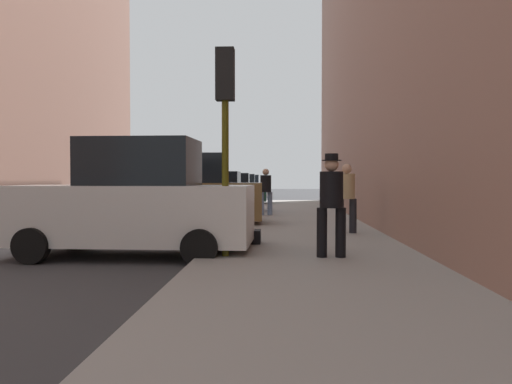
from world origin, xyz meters
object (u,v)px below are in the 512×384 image
at_px(parked_gray_coupe, 245,187).
at_px(pedestrian_in_tan_coat, 347,195).
at_px(duffel_bag, 253,237).
at_px(parked_silver_sedan, 238,188).
at_px(parked_bronze_suv, 188,194).
at_px(parked_blue_sedan, 213,194).
at_px(pedestrian_in_jeans, 266,189).
at_px(parked_white_van, 133,203).
at_px(pedestrian_with_fedora, 331,200).
at_px(parked_dark_green_sedan, 229,190).
at_px(fire_hydrant, 246,213).
at_px(traffic_light, 225,106).

height_order(parked_gray_coupe, pedestrian_in_tan_coat, pedestrian_in_tan_coat).
bearing_deg(duffel_bag, parked_silver_sedan, 95.59).
distance_m(parked_bronze_suv, duffel_bag, 5.25).
height_order(parked_bronze_suv, parked_blue_sedan, parked_bronze_suv).
relative_size(parked_bronze_suv, pedestrian_in_jeans, 2.73).
bearing_deg(pedestrian_in_tan_coat, parked_white_van, -145.95).
bearing_deg(pedestrian_with_fedora, duffel_bag, 129.32).
height_order(parked_white_van, parked_dark_green_sedan, parked_white_van).
height_order(parked_dark_green_sedan, parked_silver_sedan, same).
relative_size(pedestrian_with_fedora, duffel_bag, 4.04).
bearing_deg(parked_blue_sedan, pedestrian_in_jeans, -45.64).
xyz_separation_m(fire_hydrant, duffel_bag, (0.44, -4.25, -0.21)).
relative_size(parked_dark_green_sedan, parked_gray_coupe, 1.01).
distance_m(parked_blue_sedan, pedestrian_in_jeans, 3.26).
height_order(parked_bronze_suv, pedestrian_in_jeans, parked_bronze_suv).
distance_m(parked_silver_sedan, traffic_light, 24.76).
height_order(parked_silver_sedan, fire_hydrant, parked_silver_sedan).
bearing_deg(duffel_bag, parked_blue_sedan, 102.29).
relative_size(parked_gray_coupe, traffic_light, 1.17).
bearing_deg(parked_bronze_suv, parked_silver_sedan, 90.00).
xyz_separation_m(parked_gray_coupe, traffic_light, (1.85, -31.01, 1.91)).
bearing_deg(parked_silver_sedan, parked_gray_coupe, 90.00).
bearing_deg(parked_white_van, duffel_bag, 22.96).
bearing_deg(parked_silver_sedan, parked_white_van, -90.00).
bearing_deg(parked_gray_coupe, parked_blue_sedan, -90.00).
distance_m(parked_white_van, pedestrian_with_fedora, 3.77).
bearing_deg(traffic_light, pedestrian_in_jeans, 87.51).
relative_size(parked_dark_green_sedan, pedestrian_in_jeans, 2.48).
bearing_deg(parked_white_van, pedestrian_in_tan_coat, 34.05).
height_order(fire_hydrant, traffic_light, traffic_light).
bearing_deg(parked_dark_green_sedan, parked_white_van, -90.00).
bearing_deg(parked_bronze_suv, duffel_bag, -64.45).
xyz_separation_m(parked_white_van, parked_dark_green_sedan, (0.00, 17.80, -0.18)).
xyz_separation_m(pedestrian_in_jeans, pedestrian_in_tan_coat, (2.17, -5.90, 0.00)).
distance_m(fire_hydrant, pedestrian_with_fedora, 6.33).
relative_size(parked_dark_green_sedan, parked_silver_sedan, 1.00).
bearing_deg(parked_gray_coupe, pedestrian_in_jeans, -83.92).
bearing_deg(pedestrian_in_jeans, pedestrian_with_fedora, -81.75).
bearing_deg(traffic_light, parked_dark_green_sedan, 95.70).
distance_m(parked_blue_sedan, parked_dark_green_sedan, 6.57).
bearing_deg(fire_hydrant, parked_blue_sedan, 106.66).
relative_size(parked_bronze_suv, fire_hydrant, 6.63).
distance_m(parked_blue_sedan, traffic_light, 12.28).
relative_size(parked_gray_coupe, duffel_bag, 9.58).
height_order(parked_white_van, fire_hydrant, parked_white_van).
relative_size(parked_bronze_suv, parked_silver_sedan, 1.10).
relative_size(fire_hydrant, pedestrian_in_jeans, 0.41).
xyz_separation_m(parked_blue_sedan, pedestrian_with_fedora, (3.68, -12.04, 0.29)).
bearing_deg(fire_hydrant, pedestrian_in_tan_coat, -39.67).
xyz_separation_m(traffic_light, pedestrian_in_tan_coat, (2.59, 3.77, -1.65)).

